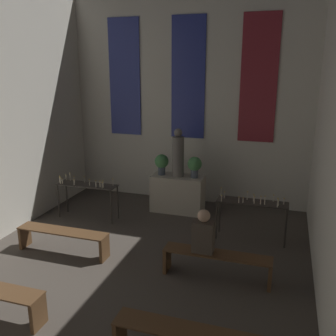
{
  "coord_description": "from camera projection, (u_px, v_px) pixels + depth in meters",
  "views": [
    {
      "loc": [
        2.46,
        1.92,
        3.55
      ],
      "look_at": [
        0.0,
        9.64,
        1.33
      ],
      "focal_mm": 40.0,
      "sensor_mm": 36.0,
      "label": 1
    }
  ],
  "objects": [
    {
      "name": "pew_back_right",
      "position": [
        217.0,
        260.0,
        6.38
      ],
      "size": [
        1.84,
        0.36,
        0.48
      ],
      "color": "brown",
      "rests_on": "ground_plane"
    },
    {
      "name": "pew_back_left",
      "position": [
        63.0,
        237.0,
        7.27
      ],
      "size": [
        1.84,
        0.36,
        0.48
      ],
      "color": "brown",
      "rests_on": "ground_plane"
    },
    {
      "name": "wall_back",
      "position": [
        189.0,
        99.0,
        9.64
      ],
      "size": [
        6.47,
        0.16,
        5.4
      ],
      "color": "silver",
      "rests_on": "ground_plane"
    },
    {
      "name": "flower_vase_right",
      "position": [
        195.0,
        165.0,
        9.04
      ],
      "size": [
        0.34,
        0.34,
        0.52
      ],
      "color": "#4C5666",
      "rests_on": "altar"
    },
    {
      "name": "candle_rack_left",
      "position": [
        87.0,
        189.0,
        8.85
      ],
      "size": [
        1.45,
        0.42,
        1.04
      ],
      "color": "#332D28",
      "rests_on": "ground_plane"
    },
    {
      "name": "flower_vase_left",
      "position": [
        162.0,
        163.0,
        9.28
      ],
      "size": [
        0.34,
        0.34,
        0.52
      ],
      "color": "#4C5666",
      "rests_on": "altar"
    },
    {
      "name": "candle_rack_right",
      "position": [
        252.0,
        207.0,
        7.73
      ],
      "size": [
        1.45,
        0.42,
        1.04
      ],
      "color": "#332D28",
      "rests_on": "ground_plane"
    },
    {
      "name": "person_seated",
      "position": [
        203.0,
        233.0,
        6.33
      ],
      "size": [
        0.36,
        0.24,
        0.76
      ],
      "color": "#4C4238",
      "rests_on": "pew_back_right"
    },
    {
      "name": "statue",
      "position": [
        178.0,
        155.0,
        9.1
      ],
      "size": [
        0.29,
        0.29,
        1.18
      ],
      "color": "slate",
      "rests_on": "altar"
    },
    {
      "name": "altar",
      "position": [
        178.0,
        194.0,
        9.36
      ],
      "size": [
        1.3,
        0.59,
        0.92
      ],
      "color": "#BCB29E",
      "rests_on": "ground_plane"
    }
  ]
}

